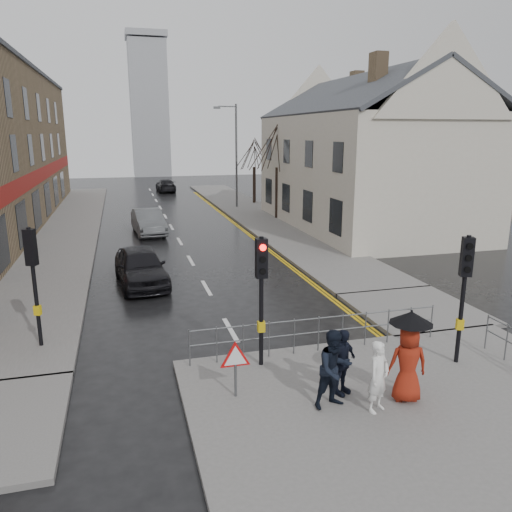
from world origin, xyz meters
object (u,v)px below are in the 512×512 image
pedestrian_with_umbrella (409,353)px  car_parked (141,266)px  pedestrian_d (342,362)px  car_mid (148,222)px  pedestrian_a (379,377)px  pedestrian_b (334,369)px

pedestrian_with_umbrella → car_parked: size_ratio=0.47×
pedestrian_d → car_parked: bearing=83.8°
car_mid → pedestrian_d: bearing=-86.7°
pedestrian_with_umbrella → car_parked: 12.22m
car_parked → pedestrian_a: bearing=-73.9°
pedestrian_d → pedestrian_a: bearing=-90.0°
car_parked → car_mid: bearing=79.3°
pedestrian_b → pedestrian_d: (0.39, 0.46, -0.10)m
pedestrian_with_umbrella → pedestrian_d: size_ratio=1.35×
pedestrian_with_umbrella → car_parked: (-5.33, 10.98, -0.51)m
pedestrian_d → car_parked: size_ratio=0.35×
pedestrian_a → pedestrian_b: (-0.84, 0.41, 0.09)m
pedestrian_with_umbrella → pedestrian_d: bearing=154.0°
pedestrian_b → pedestrian_a: bearing=-36.3°
pedestrian_with_umbrella → car_mid: (-4.41, 21.45, -0.53)m
car_parked → car_mid: size_ratio=0.99×
pedestrian_d → car_mid: 21.05m
pedestrian_a → car_parked: 12.08m
pedestrian_b → pedestrian_with_umbrella: bearing=-16.2°
pedestrian_d → car_mid: bearing=71.0°
car_mid → car_parked: bearing=-100.2°
pedestrian_a → pedestrian_with_umbrella: 0.94m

